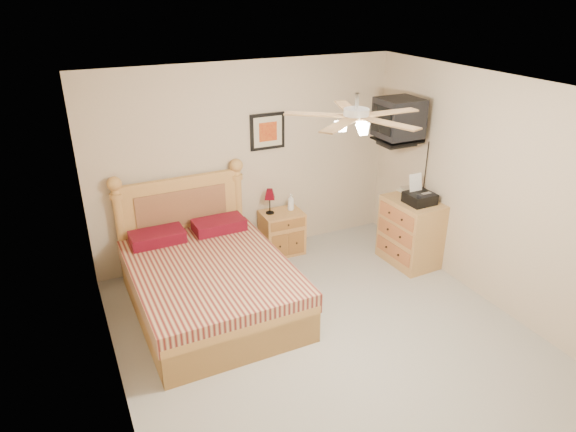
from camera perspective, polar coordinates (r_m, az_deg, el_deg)
name	(u,v)px	position (r m, az deg, el deg)	size (l,w,h in m)	color
floor	(333,344)	(5.33, 4.98, -14.03)	(4.50, 4.50, 0.00)	#9C988D
ceiling	(344,94)	(4.26, 6.21, 13.36)	(4.00, 4.50, 0.04)	white
wall_back	(248,162)	(6.55, -4.50, 6.01)	(4.00, 0.04, 2.50)	#C6B092
wall_front	(547,399)	(3.27, 26.84, -17.66)	(4.00, 0.04, 2.50)	#C6B092
wall_left	(108,283)	(4.12, -19.41, -7.05)	(0.04, 4.50, 2.50)	#C6B092
wall_right	(501,197)	(5.87, 22.63, 1.93)	(0.04, 4.50, 2.50)	#C6B092
bed	(209,256)	(5.53, -8.80, -4.37)	(1.58, 2.08, 1.34)	tan
nightstand	(282,232)	(6.83, -0.68, -1.82)	(0.54, 0.40, 0.58)	#A26B39
table_lamp	(270,201)	(6.62, -2.04, 1.63)	(0.18, 0.18, 0.33)	#54010C
lotion_bottle	(291,202)	(6.74, 0.31, 1.56)	(0.09, 0.09, 0.22)	white
framed_picture	(267,131)	(6.52, -2.30, 9.38)	(0.46, 0.04, 0.46)	black
dresser	(410,232)	(6.71, 13.45, -1.72)	(0.50, 0.73, 0.86)	#B98244
fax_machine	(421,190)	(6.42, 14.52, 2.81)	(0.33, 0.35, 0.35)	black
magazine_lower	(403,193)	(6.71, 12.65, 2.46)	(0.20, 0.26, 0.02)	beige
magazine_upper	(404,191)	(6.73, 12.77, 2.74)	(0.21, 0.28, 0.02)	#9F907B
wall_tv	(409,120)	(6.47, 13.27, 10.37)	(0.56, 0.46, 0.58)	black
ceiling_fan	(356,116)	(4.13, 7.58, 10.93)	(1.14, 1.14, 0.28)	white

